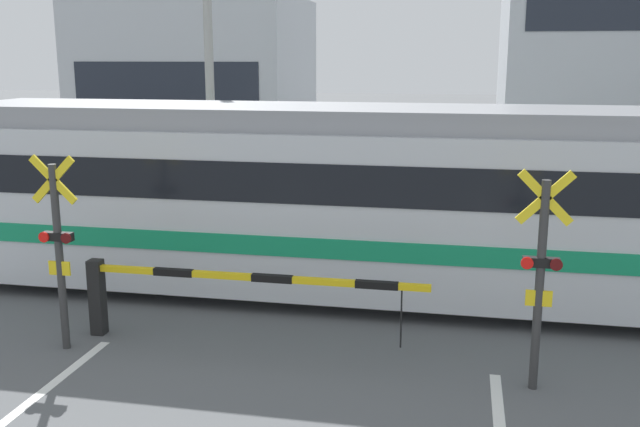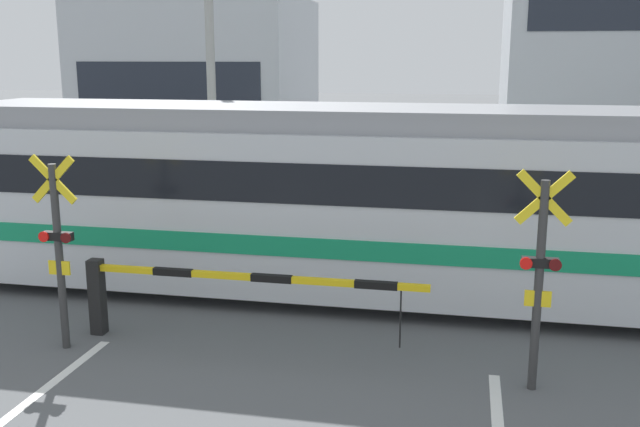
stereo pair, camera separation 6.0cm
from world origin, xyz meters
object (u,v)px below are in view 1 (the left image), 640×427
crossing_barrier_near (188,287)px  crossing_signal_right (540,272)px  crossing_signal_left (58,245)px  commuter_train (529,203)px  crossing_barrier_far (428,218)px

crossing_barrier_near → crossing_signal_right: size_ratio=1.80×
crossing_signal_left → crossing_signal_right: size_ratio=1.00×
crossing_barrier_near → crossing_signal_left: 1.88m
commuter_train → crossing_signal_left: bearing=-153.9°
crossing_barrier_near → crossing_signal_left: (-1.64, -0.60, 0.70)m
crossing_signal_left → crossing_signal_right: bearing=0.0°
crossing_barrier_near → crossing_barrier_far: 6.17m
commuter_train → crossing_barrier_far: commuter_train is taller
crossing_signal_right → crossing_barrier_near: bearing=173.0°
commuter_train → crossing_signal_right: 3.23m
commuter_train → crossing_barrier_far: bearing=123.4°
crossing_signal_right → commuter_train: bearing=88.1°
crossing_barrier_far → crossing_signal_left: (-4.83, -5.88, 0.70)m
crossing_barrier_near → crossing_signal_left: size_ratio=1.80×
commuter_train → crossing_signal_left: (-6.58, -3.22, -0.22)m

